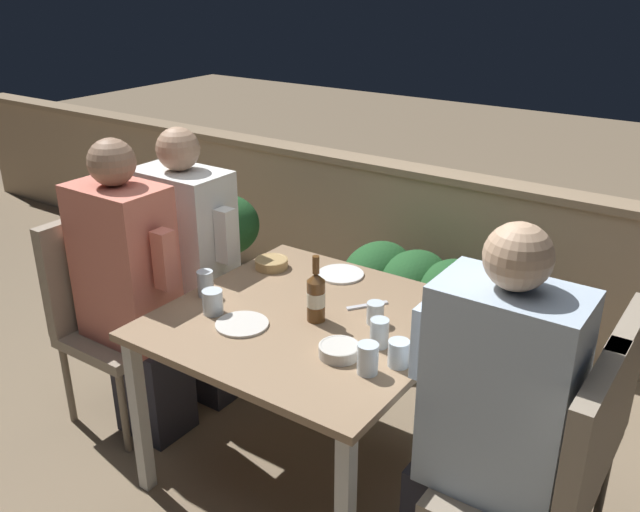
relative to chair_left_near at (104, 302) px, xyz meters
The scene contains 24 objects.
ground_plane 1.15m from the chair_left_near, ahead, with size 16.00×16.00×0.00m, color #847056.
parapet_wall 1.96m from the chair_left_near, 59.59° to the left, with size 9.00×0.18×0.88m.
dining_table 1.01m from the chair_left_near, ahead, with size 1.03×1.02×0.71m.
planter_hedge 1.52m from the chair_left_near, 52.54° to the left, with size 0.76×0.47×0.59m.
chair_left_near is the anchor object (origin of this frame).
person_coral_top 0.23m from the chair_left_near, ahead, with size 0.48×0.26×1.31m.
chair_left_far 0.35m from the chair_left_near, 89.90° to the left, with size 0.44×0.43×0.94m.
person_white_polo 0.42m from the chair_left_near, 59.95° to the left, with size 0.50×0.26×1.29m.
chair_right_near 1.97m from the chair_left_near, ahead, with size 0.44×0.43×0.94m.
person_blue_shirt 1.77m from the chair_left_near, ahead, with size 0.50×0.26×1.30m.
chair_right_far 2.00m from the chair_left_near, 10.09° to the left, with size 0.44×0.43×0.94m.
beer_bottle 1.07m from the chair_left_near, ahead, with size 0.07×0.07×0.26m.
plate_0 0.85m from the chair_left_near, ahead, with size 0.20×0.20×0.01m.
plate_1 1.06m from the chair_left_near, 31.77° to the left, with size 0.20×0.20×0.01m.
bowl_0 1.25m from the chair_left_near, ahead, with size 0.14×0.14×0.04m.
bowl_1 0.77m from the chair_left_near, 36.63° to the left, with size 0.14×0.14×0.04m.
glass_cup_0 1.34m from the chair_left_near, ahead, with size 0.07×0.07×0.10m.
glass_cup_1 0.60m from the chair_left_near, ahead, with size 0.06×0.06×0.11m.
glass_cup_2 0.71m from the chair_left_near, ahead, with size 0.08×0.08×0.09m.
glass_cup_3 1.39m from the chair_left_near, ahead, with size 0.07×0.07×0.11m.
glass_cup_4 1.27m from the chair_left_near, 12.48° to the left, with size 0.06×0.06×0.08m.
glass_cup_5 1.45m from the chair_left_near, ahead, with size 0.07×0.07×0.09m.
fork_0 1.20m from the chair_left_near, 18.06° to the left, with size 0.12×0.15×0.01m.
potted_plant 1.01m from the chair_left_near, 99.66° to the left, with size 0.38×0.38×0.75m.
Camera 1 is at (1.31, -1.82, 1.92)m, focal length 38.00 mm.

